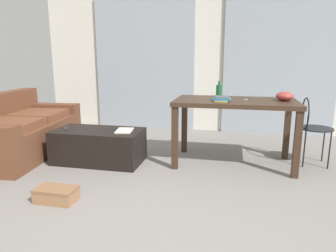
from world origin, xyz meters
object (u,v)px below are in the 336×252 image
craft_table (235,109)px  couch (19,131)px  wire_chair (311,123)px  magazine (124,131)px  tv_remote_primary (66,128)px  coffee_table (99,146)px  bottle_near (219,90)px  bowl (285,96)px  book_stack (222,99)px  scissors (248,99)px  shoebox (56,194)px

craft_table → couch: bearing=-175.5°
wire_chair → magazine: wire_chair is taller
wire_chair → tv_remote_primary: bearing=-169.9°
coffee_table → craft_table: (1.62, 0.30, 0.47)m
bottle_near → magazine: bottle_near is taller
coffee_table → wire_chair: size_ratio=1.32×
bottle_near → bowl: size_ratio=1.01×
book_stack → magazine: bearing=-169.7°
coffee_table → tv_remote_primary: size_ratio=6.63×
coffee_table → scissors: 1.90m
book_stack → couch: bearing=-177.3°
bottle_near → scissors: size_ratio=1.69×
couch → tv_remote_primary: couch is taller
bowl → craft_table: bearing=-175.5°
bottle_near → tv_remote_primary: 1.99m
wire_chair → book_stack: (-1.05, -0.27, 0.30)m
couch → shoebox: size_ratio=5.10×
tv_remote_primary → magazine: 0.75m
tv_remote_primary → magazine: tv_remote_primary is taller
scissors → shoebox: 2.35m
couch → coffee_table: size_ratio=1.75×
shoebox → book_stack: bearing=43.2°
scissors → tv_remote_primary: 2.24m
coffee_table → tv_remote_primary: bearing=-173.9°
bottle_near → shoebox: 2.31m
couch → bowl: size_ratio=9.60×
bowl → book_stack: (-0.71, -0.14, -0.03)m
couch → book_stack: (2.65, 0.13, 0.50)m
bowl → magazine: size_ratio=0.74×
coffee_table → magazine: magazine is taller
bowl → magazine: (-1.84, -0.34, -0.42)m
book_stack → wire_chair: bearing=14.3°
magazine → bottle_near: bearing=21.4°
scissors → bottle_near: bearing=147.0°
craft_table → wire_chair: bearing=10.9°
book_stack → tv_remote_primary: 1.93m
craft_table → book_stack: book_stack is taller
tv_remote_primary → magazine: bearing=-25.9°
wire_chair → book_stack: size_ratio=2.79×
couch → scissors: couch is taller
couch → tv_remote_primary: size_ratio=11.59×
tv_remote_primary → magazine: (0.75, 0.05, -0.00)m
craft_table → shoebox: bearing=-137.8°
book_stack → shoebox: size_ratio=0.79×
coffee_table → book_stack: 1.60m
couch → shoebox: couch is taller
craft_table → magazine: size_ratio=5.40×
coffee_table → bowl: (2.18, 0.35, 0.63)m
craft_table → wire_chair: (0.89, 0.17, -0.17)m
bottle_near → scissors: 0.43m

